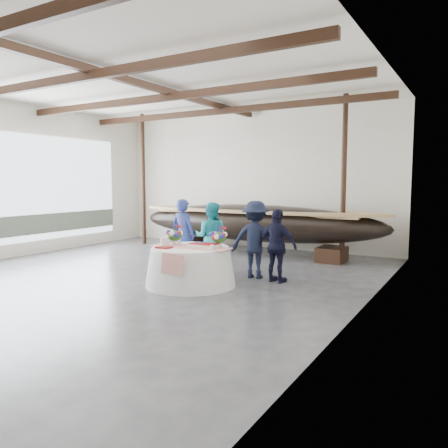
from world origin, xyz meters
The scene contains 13 objects.
floor centered at (0.00, 0.00, 0.00)m, with size 10.00×12.00×0.01m, color #3D3D42.
wall_back centered at (0.00, 6.00, 2.25)m, with size 10.00×0.02×4.50m, color silver.
wall_right centered at (5.00, 0.00, 2.25)m, with size 0.02×12.00×4.50m, color silver.
ceiling centered at (0.00, 0.00, 4.50)m, with size 10.00×12.00×0.01m, color white.
pavilion_structure centered at (0.00, 0.79, 4.00)m, with size 9.80×11.76×4.50m.
open_bay centered at (-4.95, 1.00, 1.83)m, with size 0.03×7.00×3.20m.
longboat_display centered at (0.81, 4.57, 0.96)m, with size 8.04×1.61×1.51m.
banquet_table centered at (1.44, 0.34, 0.41)m, with size 1.92×1.92×0.82m.
tabletop_items centered at (1.43, 0.49, 0.97)m, with size 1.80×1.00×0.40m.
guest_woman_blue centered at (0.35, 1.60, 0.89)m, with size 0.65×0.43×1.78m, color navy.
guest_woman_teal centered at (1.05, 1.78, 0.85)m, with size 0.83×0.64×1.70m, color #22A3B0.
guest_man_left centered at (2.30, 1.69, 0.88)m, with size 1.14×0.66×1.77m, color black.
guest_man_right centered at (2.92, 1.52, 0.81)m, with size 0.95×0.39×1.61m, color black.
Camera 1 is at (6.69, -7.18, 2.21)m, focal length 35.00 mm.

